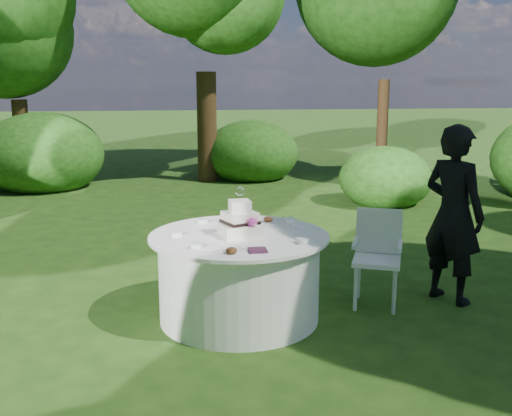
{
  "coord_description": "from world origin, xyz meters",
  "views": [
    {
      "loc": [
        -0.6,
        -4.98,
        2.07
      ],
      "look_at": [
        0.15,
        0.0,
        1.0
      ],
      "focal_mm": 42.0,
      "sensor_mm": 36.0,
      "label": 1
    }
  ],
  "objects_px": {
    "guest": "(453,214)",
    "cake": "(240,222)",
    "chair": "(378,250)",
    "napkins": "(258,250)",
    "table": "(239,277)"
  },
  "relations": [
    {
      "from": "chair",
      "to": "guest",
      "type": "bearing_deg",
      "value": -2.31
    },
    {
      "from": "napkins",
      "to": "guest",
      "type": "height_order",
      "value": "guest"
    },
    {
      "from": "cake",
      "to": "chair",
      "type": "relative_size",
      "value": 0.48
    },
    {
      "from": "napkins",
      "to": "guest",
      "type": "bearing_deg",
      "value": 19.57
    },
    {
      "from": "guest",
      "to": "chair",
      "type": "xyz_separation_m",
      "value": [
        -0.72,
        0.03,
        -0.33
      ]
    },
    {
      "from": "guest",
      "to": "cake",
      "type": "xyz_separation_m",
      "value": [
        -2.04,
        -0.18,
        0.04
      ]
    },
    {
      "from": "napkins",
      "to": "cake",
      "type": "distance_m",
      "value": 0.54
    },
    {
      "from": "napkins",
      "to": "cake",
      "type": "bearing_deg",
      "value": 97.7
    },
    {
      "from": "napkins",
      "to": "table",
      "type": "bearing_deg",
      "value": 98.52
    },
    {
      "from": "cake",
      "to": "chair",
      "type": "height_order",
      "value": "cake"
    },
    {
      "from": "guest",
      "to": "cake",
      "type": "height_order",
      "value": "guest"
    },
    {
      "from": "napkins",
      "to": "chair",
      "type": "relative_size",
      "value": 0.16
    },
    {
      "from": "napkins",
      "to": "chair",
      "type": "height_order",
      "value": "chair"
    },
    {
      "from": "napkins",
      "to": "cake",
      "type": "relative_size",
      "value": 0.33
    },
    {
      "from": "cake",
      "to": "chair",
      "type": "bearing_deg",
      "value": 8.82
    }
  ]
}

